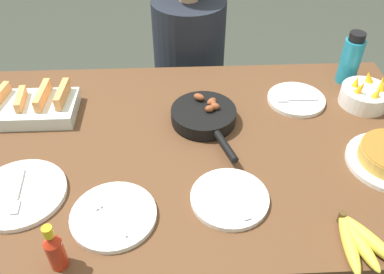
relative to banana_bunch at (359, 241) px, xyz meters
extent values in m
plane|color=#383D33|center=(-0.41, 0.41, -0.74)|extent=(14.00, 14.00, 0.00)
cube|color=brown|center=(-0.41, 0.41, -0.04)|extent=(1.60, 0.96, 0.03)
cylinder|color=brown|center=(-1.15, 0.83, -0.40)|extent=(0.07, 0.07, 0.69)
cylinder|color=brown|center=(0.33, 0.83, -0.40)|extent=(0.07, 0.07, 0.69)
ellipsoid|color=gold|center=(-0.03, -0.01, 0.00)|extent=(0.05, 0.19, 0.03)
ellipsoid|color=gold|center=(0.00, 0.00, 0.00)|extent=(0.07, 0.18, 0.03)
ellipsoid|color=gold|center=(0.03, 0.00, 0.00)|extent=(0.13, 0.18, 0.04)
cylinder|color=#4C3819|center=(-0.02, 0.08, 0.00)|extent=(0.02, 0.02, 0.04)
cube|color=silver|center=(-0.97, 0.59, 0.01)|extent=(0.31, 0.19, 0.05)
cube|color=#F29E56|center=(-1.08, 0.62, 0.05)|extent=(0.04, 0.13, 0.04)
cube|color=#F29E56|center=(-1.00, 0.60, 0.05)|extent=(0.03, 0.12, 0.04)
cube|color=#F29E56|center=(-0.93, 0.61, 0.05)|extent=(0.03, 0.15, 0.05)
cube|color=#F29E56|center=(-0.86, 0.61, 0.05)|extent=(0.03, 0.14, 0.05)
cylinder|color=black|center=(-0.36, 0.53, -0.01)|extent=(0.22, 0.22, 0.01)
cylinder|color=black|center=(-0.36, 0.53, 0.01)|extent=(0.23, 0.23, 0.04)
cylinder|color=black|center=(-0.31, 0.35, 0.02)|extent=(0.07, 0.14, 0.02)
ellipsoid|color=brown|center=(-0.33, 0.55, 0.05)|extent=(0.05, 0.04, 0.02)
ellipsoid|color=brown|center=(-0.38, 0.58, 0.05)|extent=(0.05, 0.05, 0.03)
ellipsoid|color=brown|center=(-0.33, 0.55, 0.05)|extent=(0.04, 0.04, 0.03)
ellipsoid|color=brown|center=(-0.32, 0.53, 0.04)|extent=(0.04, 0.04, 0.03)
ellipsoid|color=brown|center=(-0.34, 0.52, 0.05)|extent=(0.04, 0.03, 0.02)
cylinder|color=white|center=(-0.01, 0.63, -0.01)|extent=(0.21, 0.21, 0.02)
cylinder|color=#B2B2B7|center=(0.01, 0.61, 0.00)|extent=(0.11, 0.01, 0.01)
cube|color=#B2B2B7|center=(-0.07, 0.61, 0.00)|extent=(0.04, 0.02, 0.00)
cylinder|color=white|center=(-0.64, 0.12, -0.01)|extent=(0.24, 0.24, 0.02)
cylinder|color=#B2B2B7|center=(-0.64, 0.09, 0.00)|extent=(0.09, 0.10, 0.01)
cube|color=#B2B2B7|center=(-0.69, 0.15, 0.00)|extent=(0.05, 0.05, 0.00)
cylinder|color=white|center=(-0.31, 0.16, -0.01)|extent=(0.22, 0.22, 0.02)
cylinder|color=#B2B2B7|center=(-0.31, 0.19, 0.00)|extent=(0.05, 0.13, 0.01)
cube|color=#B2B2B7|center=(-0.28, 0.10, 0.00)|extent=(0.04, 0.06, 0.00)
cylinder|color=white|center=(-0.92, 0.21, -0.01)|extent=(0.27, 0.27, 0.02)
cylinder|color=#B2B2B7|center=(-0.92, 0.23, 0.00)|extent=(0.02, 0.12, 0.01)
cube|color=#B2B2B7|center=(-0.91, 0.15, 0.00)|extent=(0.03, 0.05, 0.00)
cylinder|color=white|center=(0.23, 0.60, 0.01)|extent=(0.18, 0.18, 0.07)
cone|color=#F4A819|center=(0.28, 0.60, 0.07)|extent=(0.03, 0.04, 0.06)
cone|color=#F4A819|center=(0.25, 0.65, 0.06)|extent=(0.05, 0.05, 0.05)
cone|color=#F4A819|center=(0.20, 0.63, 0.06)|extent=(0.04, 0.04, 0.05)
cone|color=#F4A819|center=(0.20, 0.58, 0.07)|extent=(0.05, 0.05, 0.06)
cone|color=#F4A819|center=(0.25, 0.56, 0.06)|extent=(0.05, 0.04, 0.05)
cylinder|color=teal|center=(0.22, 0.76, 0.07)|extent=(0.08, 0.08, 0.18)
cylinder|color=black|center=(0.22, 0.76, 0.17)|extent=(0.06, 0.06, 0.03)
cylinder|color=#B72814|center=(-0.76, -0.02, 0.03)|extent=(0.04, 0.04, 0.09)
cone|color=#B72814|center=(-0.76, -0.02, 0.09)|extent=(0.04, 0.04, 0.03)
cylinder|color=gold|center=(-0.76, -0.02, 0.12)|extent=(0.02, 0.02, 0.03)
cube|color=black|center=(-0.39, 1.13, -0.54)|extent=(0.37, 0.37, 0.41)
cylinder|color=#1E232D|center=(-0.39, 1.13, -0.08)|extent=(0.33, 0.33, 0.51)
camera|label=1|loc=(-0.46, -0.58, 0.88)|focal=38.00mm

